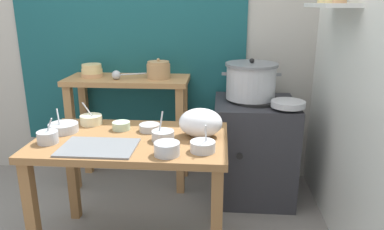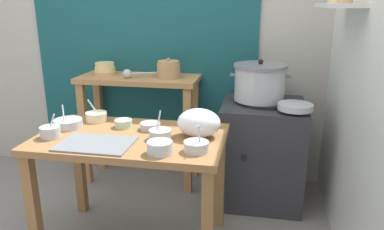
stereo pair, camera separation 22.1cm
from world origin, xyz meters
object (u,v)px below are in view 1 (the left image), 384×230
at_px(prep_table, 133,156).
at_px(clay_pot, 159,70).
at_px(stove_block, 253,149).
at_px(prep_bowl_2, 91,119).
at_px(ladle, 118,75).
at_px(prep_bowl_5, 63,127).
at_px(prep_bowl_3, 167,148).
at_px(prep_bowl_4, 48,137).
at_px(serving_tray, 98,147).
at_px(prep_bowl_7, 122,125).
at_px(prep_bowl_1, 163,135).
at_px(steamer_pot, 251,81).
at_px(bowl_stack_enamel, 92,71).
at_px(wide_pan, 288,104).
at_px(prep_bowl_0, 150,127).
at_px(plastic_bag, 201,123).
at_px(prep_bowl_6, 203,146).
at_px(back_shelf_table, 129,105).

distance_m(prep_table, clay_pot, 0.92).
relative_size(stove_block, prep_bowl_2, 5.15).
height_order(ladle, prep_bowl_5, ladle).
bearing_deg(prep_bowl_3, prep_bowl_4, 170.48).
relative_size(prep_table, serving_tray, 2.75).
height_order(prep_bowl_4, prep_bowl_7, prep_bowl_4).
bearing_deg(prep_bowl_1, prep_bowl_4, -172.06).
distance_m(steamer_pot, prep_bowl_1, 0.95).
relative_size(bowl_stack_enamel, wide_pan, 0.74).
bearing_deg(prep_bowl_0, plastic_bag, -12.50).
height_order(wide_pan, prep_bowl_6, prep_bowl_6).
bearing_deg(back_shelf_table, prep_table, -74.94).
xyz_separation_m(ladle, prep_bowl_3, (0.52, -1.00, -0.18)).
relative_size(prep_bowl_1, prep_bowl_3, 1.24).
relative_size(bowl_stack_enamel, prep_bowl_7, 1.60).
bearing_deg(prep_bowl_1, prep_table, 171.84).
relative_size(back_shelf_table, ladle, 3.80).
distance_m(bowl_stack_enamel, prep_bowl_4, 1.00).
distance_m(bowl_stack_enamel, prep_bowl_5, 0.82).
xyz_separation_m(back_shelf_table, plastic_bag, (0.62, -0.79, 0.12)).
height_order(back_shelf_table, prep_bowl_3, back_shelf_table).
bearing_deg(clay_pot, back_shelf_table, 180.00).
height_order(prep_table, ladle, ladle).
bearing_deg(plastic_bag, prep_bowl_6, -83.78).
bearing_deg(stove_block, serving_tray, -135.51).
bearing_deg(prep_bowl_6, wide_pan, 51.64).
bearing_deg(bowl_stack_enamel, prep_bowl_3, -55.42).
distance_m(prep_bowl_2, prep_bowl_6, 0.83).
xyz_separation_m(back_shelf_table, clay_pot, (0.25, 0.00, 0.29)).
xyz_separation_m(serving_tray, wide_pan, (1.11, 0.70, 0.08)).
bearing_deg(prep_bowl_4, wide_pan, 24.46).
relative_size(bowl_stack_enamel, prep_bowl_6, 1.10).
height_order(serving_tray, plastic_bag, plastic_bag).
height_order(ladle, prep_bowl_0, ladle).
xyz_separation_m(plastic_bag, prep_bowl_1, (-0.21, -0.08, -0.05)).
distance_m(wide_pan, prep_bowl_5, 1.47).
bearing_deg(prep_bowl_7, serving_tray, -98.72).
bearing_deg(wide_pan, clay_pot, 161.19).
distance_m(bowl_stack_enamel, prep_bowl_0, 0.97).
relative_size(bowl_stack_enamel, ladle, 0.69).
relative_size(steamer_pot, wide_pan, 1.85).
bearing_deg(wide_pan, prep_bowl_4, -155.54).
relative_size(bowl_stack_enamel, prep_bowl_5, 0.99).
distance_m(clay_pot, serving_tray, 1.06).
bearing_deg(wide_pan, prep_bowl_3, -133.97).
xyz_separation_m(prep_bowl_0, prep_bowl_1, (0.11, -0.15, 0.01)).
bearing_deg(back_shelf_table, ladle, -125.99).
distance_m(plastic_bag, prep_bowl_5, 0.83).
bearing_deg(serving_tray, bowl_stack_enamel, 109.94).
bearing_deg(prep_bowl_7, stove_block, 34.06).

